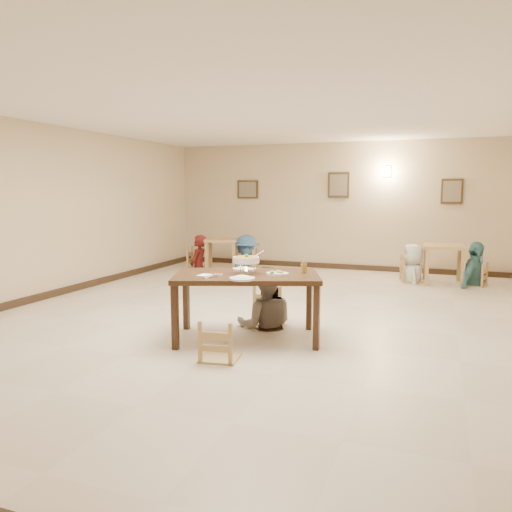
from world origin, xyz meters
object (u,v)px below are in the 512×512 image
at_px(main_diner, 266,267).
at_px(bg_chair_rr, 475,264).
at_px(bg_chair_rl, 413,258).
at_px(drink_glass, 304,268).
at_px(chair_far, 265,291).
at_px(curry_warmer, 246,260).
at_px(bg_diner_b, 246,235).
at_px(bg_table_right, 444,252).
at_px(bg_chair_ll, 198,248).
at_px(bg_diner_a, 198,235).
at_px(bg_table_left, 222,244).
at_px(bg_chair_lr, 246,250).
at_px(chair_near, 220,321).
at_px(bg_diner_d, 476,242).
at_px(main_table, 247,280).
at_px(bg_diner_c, 414,244).

xyz_separation_m(main_diner, bg_chair_rr, (2.88, 4.26, -0.40)).
xyz_separation_m(main_diner, bg_chair_rl, (1.72, 4.29, -0.33)).
height_order(drink_glass, bg_chair_rl, bg_chair_rl).
relative_size(chair_far, curry_warmer, 2.60).
bearing_deg(bg_diner_b, curry_warmer, -160.97).
xyz_separation_m(bg_table_right, bg_chair_rr, (0.58, -0.05, -0.21)).
bearing_deg(bg_chair_ll, bg_diner_a, 169.14).
relative_size(curry_warmer, bg_table_left, 0.39).
distance_m(bg_chair_lr, bg_chair_rl, 3.71).
bearing_deg(drink_glass, chair_near, -120.33).
xyz_separation_m(drink_glass, bg_table_left, (-3.22, 4.65, -0.29)).
bearing_deg(bg_diner_a, bg_chair_rl, 86.72).
xyz_separation_m(bg_table_left, bg_diner_b, (0.60, 0.04, 0.24)).
relative_size(bg_diner_a, bg_diner_b, 0.95).
distance_m(bg_chair_lr, bg_diner_a, 1.25).
height_order(bg_table_left, bg_chair_rr, bg_chair_rr).
height_order(bg_chair_ll, bg_chair_rl, bg_chair_ll).
bearing_deg(main_diner, bg_table_left, -77.97).
bearing_deg(bg_diner_a, curry_warmer, 29.43).
bearing_deg(bg_chair_ll, bg_table_right, -100.55).
bearing_deg(bg_table_right, drink_glass, -109.80).
height_order(bg_table_left, bg_diner_a, bg_diner_a).
height_order(chair_near, bg_diner_a, bg_diner_a).
xyz_separation_m(chair_near, bg_diner_b, (-1.96, 5.80, 0.42)).
height_order(bg_chair_ll, bg_diner_d, bg_diner_d).
distance_m(bg_chair_ll, bg_diner_d, 6.09).
bearing_deg(bg_chair_lr, chair_far, 17.40).
bearing_deg(chair_near, bg_chair_ll, -69.33).
height_order(bg_chair_rl, bg_chair_rr, bg_chair_rl).
distance_m(chair_near, bg_diner_d, 6.43).
distance_m(drink_glass, bg_chair_rl, 4.77).
height_order(bg_table_right, bg_diner_d, bg_diner_d).
xyz_separation_m(chair_far, bg_chair_rl, (1.75, 4.22, 0.02)).
relative_size(main_table, curry_warmer, 5.46).
bearing_deg(bg_table_right, main_diner, -118.07).
bearing_deg(main_table, bg_chair_rr, 39.62).
xyz_separation_m(bg_table_right, bg_chair_rl, (-0.58, -0.03, -0.15)).
xyz_separation_m(main_diner, bg_chair_lr, (-1.99, 4.35, -0.34)).
bearing_deg(curry_warmer, bg_chair_ll, 122.74).
xyz_separation_m(bg_table_left, bg_diner_c, (4.31, -0.02, 0.17)).
relative_size(bg_table_left, bg_diner_b, 0.55).
height_order(chair_far, bg_chair_lr, bg_chair_lr).
relative_size(bg_chair_ll, bg_diner_c, 0.64).
height_order(bg_chair_rr, bg_diner_b, bg_diner_b).
bearing_deg(chair_far, main_table, -100.73).
bearing_deg(chair_far, bg_table_right, 50.12).
distance_m(curry_warmer, bg_chair_lr, 5.37).
bearing_deg(curry_warmer, bg_table_left, 117.37).
xyz_separation_m(bg_chair_ll, bg_chair_lr, (1.21, 0.06, -0.01)).
xyz_separation_m(chair_near, bg_chair_lr, (-1.96, 5.80, 0.06)).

